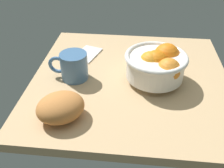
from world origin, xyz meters
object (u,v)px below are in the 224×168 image
Objects in this scene: bread_loaf at (61,107)px; napkin_folded at (87,53)px; fruit_bowl at (157,64)px; mug at (73,66)px.

bread_loaf reaches higher than napkin_folded.
mug is (1.09, -27.40, -1.88)cm from fruit_bowl.
mug reaches higher than napkin_folded.
fruit_bowl is 33.62cm from bread_loaf.
bread_loaf is 1.08× the size of napkin_folded.
napkin_folded is at bearing -120.02° from fruit_bowl.
mug is at bearing -177.16° from bread_loaf.
bread_loaf is 0.99× the size of mug.
napkin_folded is 0.92× the size of mug.
fruit_bowl reaches higher than bread_loaf.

